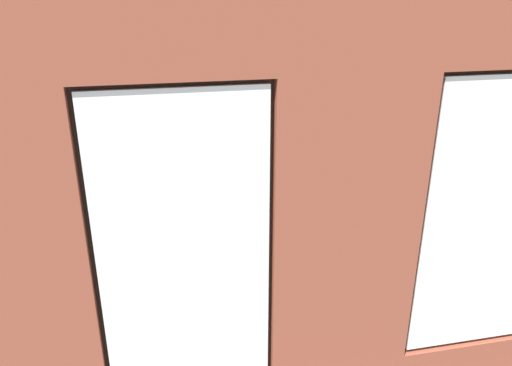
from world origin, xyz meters
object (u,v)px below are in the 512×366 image
tv_flatscreen (33,195)px  coffee_table (220,230)px  media_console (41,240)px  potted_plant_corner_near_left (380,149)px  cup_ceramic (246,215)px  table_plant_small (220,214)px  potted_plant_near_tv (76,243)px  potted_plant_mid_room_small (325,201)px  couch_by_window (273,340)px  potted_plant_by_left_couch (358,184)px  remote_black (229,228)px  couch_left (430,218)px  papasan_chair (157,186)px  remote_gray (206,222)px  candle_jar (189,229)px  potted_plant_between_couches (435,288)px  potted_plant_beside_window_right (72,324)px

tv_flatscreen → coffee_table: bearing=168.7°
media_console → potted_plant_corner_near_left: bearing=-164.8°
cup_ceramic → media_console: cup_ceramic is taller
table_plant_small → potted_plant_near_tv: (1.51, 0.50, 0.06)m
potted_plant_mid_room_small → couch_by_window: bearing=61.8°
couch_by_window → potted_plant_by_left_couch: 3.76m
cup_ceramic → media_console: (2.40, -0.28, -0.23)m
remote_black → potted_plant_corner_near_left: bearing=-152.6°
couch_left → cup_ceramic: (2.29, -0.26, 0.16)m
coffee_table → potted_plant_by_left_couch: 2.54m
remote_black → tv_flatscreen: 2.25m
remote_black → papasan_chair: papasan_chair is taller
potted_plant_corner_near_left → potted_plant_mid_room_small: (1.34, 1.27, -0.21)m
media_console → potted_plant_near_tv: bearing=121.2°
cup_ceramic → remote_gray: cup_ceramic is taller
remote_black → potted_plant_mid_room_small: potted_plant_mid_room_small is taller
potted_plant_mid_room_small → potted_plant_by_left_couch: bearing=-135.9°
coffee_table → table_plant_small: 0.20m
media_console → papasan_chair: size_ratio=0.87×
candle_jar → potted_plant_corner_near_left: 3.65m
papasan_chair → potted_plant_corner_near_left: size_ratio=0.78×
couch_by_window → potted_plant_between_couches: 1.50m
cup_ceramic → papasan_chair: papasan_chair is taller
coffee_table → cup_ceramic: bearing=-159.0°
couch_left → potted_plant_near_tv: (4.14, 0.37, 0.32)m
cup_ceramic → remote_gray: (0.49, 0.04, -0.03)m
candle_jar → table_plant_small: table_plant_small is taller
couch_left → media_console: bearing=-94.8°
papasan_chair → potted_plant_between_couches: potted_plant_between_couches is taller
couch_left → remote_gray: bearing=-92.8°
cup_ceramic → potted_plant_mid_room_small: 1.16m
couch_by_window → potted_plant_near_tv: potted_plant_near_tv is taller
potted_plant_between_couches → remote_gray: bearing=-47.8°
table_plant_small → potted_plant_beside_window_right: size_ratio=0.21×
couch_left → potted_plant_by_left_couch: size_ratio=4.19×
cup_ceramic → candle_jar: 0.74m
table_plant_small → potted_plant_mid_room_small: table_plant_small is taller
potted_plant_between_couches → coffee_table: bearing=-49.0°
potted_plant_near_tv → potted_plant_by_left_couch: bearing=-155.4°
couch_left → table_plant_small: 2.64m
candle_jar → potted_plant_by_left_couch: candle_jar is taller
couch_by_window → potted_plant_beside_window_right: bearing=3.8°
remote_black → potted_plant_mid_room_small: 1.46m
potted_plant_near_tv → potted_plant_by_left_couch: (-3.74, -1.71, -0.37)m
remote_black → potted_plant_by_left_couch: bearing=-155.1°
couch_left → papasan_chair: (3.31, -1.53, 0.10)m
candle_jar → tv_flatscreen: (1.70, -0.52, 0.35)m
cup_ceramic → tv_flatscreen: (2.40, -0.28, 0.36)m
tv_flatscreen → potted_plant_beside_window_right: potted_plant_beside_window_right is taller
potted_plant_by_left_couch → remote_black: bearing=31.8°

